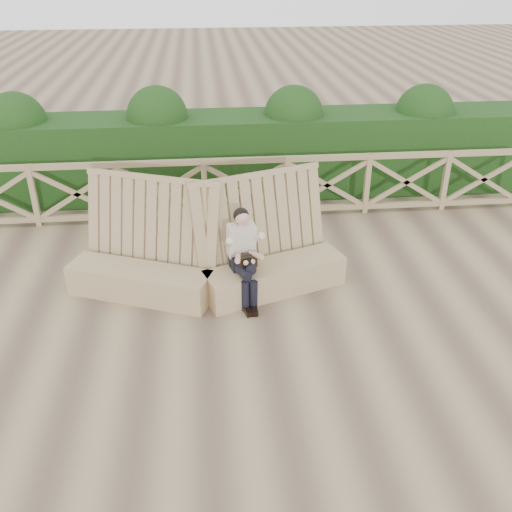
{
  "coord_description": "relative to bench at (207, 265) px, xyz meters",
  "views": [
    {
      "loc": [
        -0.73,
        -5.69,
        4.25
      ],
      "look_at": [
        -0.13,
        0.4,
        0.9
      ],
      "focal_mm": 40.0,
      "sensor_mm": 36.0,
      "label": 1
    }
  ],
  "objects": [
    {
      "name": "woman",
      "position": [
        0.48,
        -0.23,
        0.3
      ],
      "size": [
        0.43,
        0.8,
        1.28
      ],
      "rotation": [
        0.0,
        0.0,
        0.24
      ],
      "color": "black",
      "rests_on": "ground"
    },
    {
      "name": "bench",
      "position": [
        0.0,
        0.0,
        0.0
      ],
      "size": [
        3.86,
        1.43,
        1.56
      ],
      "rotation": [
        0.0,
        0.0,
        -0.03
      ],
      "color": "#9A8358",
      "rests_on": "ground"
    },
    {
      "name": "guardrail",
      "position": [
        0.72,
        2.37,
        0.16
      ],
      "size": [
        10.1,
        0.09,
        1.1
      ],
      "color": "olive",
      "rests_on": "ground"
    },
    {
      "name": "hedge",
      "position": [
        0.72,
        3.57,
        0.36
      ],
      "size": [
        12.0,
        1.2,
        1.5
      ],
      "primitive_type": "cube",
      "color": "black",
      "rests_on": "ground"
    },
    {
      "name": "ground",
      "position": [
        0.72,
        -1.13,
        -0.39
      ],
      "size": [
        60.0,
        60.0,
        0.0
      ],
      "primitive_type": "plane",
      "color": "brown",
      "rests_on": "ground"
    }
  ]
}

